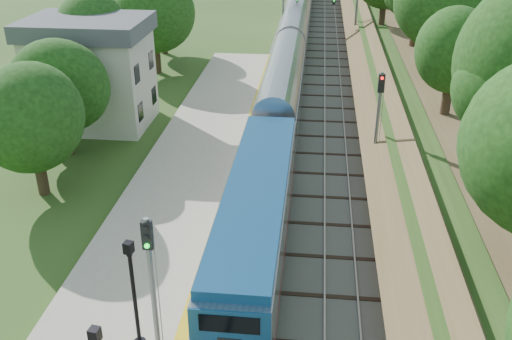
# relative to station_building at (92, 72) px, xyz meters

# --- Properties ---
(trackbed) EXTENTS (9.50, 170.00, 0.28)m
(trackbed) POSITION_rel_station_building_xyz_m (16.00, 30.00, -4.02)
(trackbed) COLOR #4C4944
(trackbed) RESTS_ON ground
(platform) EXTENTS (6.40, 68.00, 0.38)m
(platform) POSITION_rel_station_building_xyz_m (8.80, -14.00, -3.90)
(platform) COLOR #AA9D89
(platform) RESTS_ON ground
(yellow_stripe) EXTENTS (0.55, 68.00, 0.01)m
(yellow_stripe) POSITION_rel_station_building_xyz_m (11.65, -14.00, -3.70)
(yellow_stripe) COLOR gold
(yellow_stripe) RESTS_ON platform
(embankment) EXTENTS (10.64, 170.00, 11.70)m
(embankment) POSITION_rel_station_building_xyz_m (24.35, 30.00, -2.14)
(embankment) COLOR brown
(embankment) RESTS_ON ground
(station_building) EXTENTS (8.60, 6.60, 8.00)m
(station_building) POSITION_rel_station_building_xyz_m (0.00, 0.00, 0.00)
(station_building) COLOR white
(station_building) RESTS_ON ground
(signal_gantry) EXTENTS (8.40, 0.38, 6.20)m
(signal_gantry) POSITION_rel_station_building_xyz_m (16.47, 24.99, 0.73)
(signal_gantry) COLOR slate
(signal_gantry) RESTS_ON ground
(trees_behind_platform) EXTENTS (7.82, 53.32, 7.21)m
(trees_behind_platform) POSITION_rel_station_building_xyz_m (2.83, -9.33, 0.44)
(trees_behind_platform) COLOR #332316
(trees_behind_platform) RESTS_ON ground
(train) EXTENTS (2.81, 112.76, 4.13)m
(train) POSITION_rel_station_building_xyz_m (14.00, 30.46, -1.96)
(train) COLOR black
(train) RESTS_ON trackbed
(lamppost_far) EXTENTS (0.48, 0.48, 4.85)m
(lamppost_far) POSITION_rel_station_building_xyz_m (10.19, -23.17, -1.55)
(lamppost_far) COLOR black
(lamppost_far) RESTS_ON platform
(signal_platform) EXTENTS (0.36, 0.29, 6.21)m
(signal_platform) POSITION_rel_station_building_xyz_m (11.10, -23.71, 0.11)
(signal_platform) COLOR slate
(signal_platform) RESTS_ON platform
(signal_farside) EXTENTS (0.37, 0.29, 6.73)m
(signal_farside) POSITION_rel_station_building_xyz_m (20.20, -7.11, 0.14)
(signal_farside) COLOR slate
(signal_farside) RESTS_ON ground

